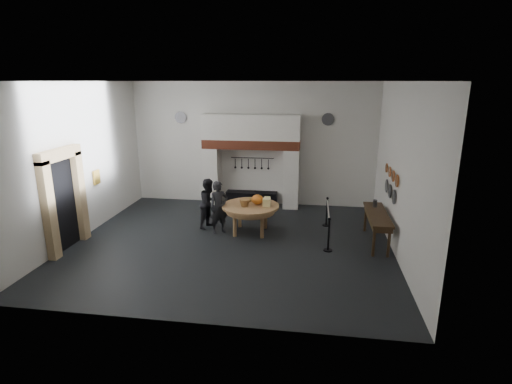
# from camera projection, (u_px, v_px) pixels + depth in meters

# --- Properties ---
(floor) EXTENTS (9.00, 8.00, 0.02)m
(floor) POSITION_uv_depth(u_px,v_px,m) (232.00, 243.00, 11.52)
(floor) COLOR black
(floor) RESTS_ON ground
(ceiling) EXTENTS (9.00, 8.00, 0.02)m
(ceiling) POSITION_uv_depth(u_px,v_px,m) (229.00, 81.00, 10.31)
(ceiling) COLOR silver
(ceiling) RESTS_ON wall_back
(wall_back) EXTENTS (9.00, 0.02, 4.50)m
(wall_back) POSITION_uv_depth(u_px,v_px,m) (253.00, 144.00, 14.72)
(wall_back) COLOR silver
(wall_back) RESTS_ON floor
(wall_front) EXTENTS (9.00, 0.02, 4.50)m
(wall_front) POSITION_uv_depth(u_px,v_px,m) (184.00, 212.00, 7.10)
(wall_front) COLOR silver
(wall_front) RESTS_ON floor
(wall_left) EXTENTS (0.02, 8.00, 4.50)m
(wall_left) POSITION_uv_depth(u_px,v_px,m) (78.00, 162.00, 11.54)
(wall_left) COLOR silver
(wall_left) RESTS_ON floor
(wall_right) EXTENTS (0.02, 8.00, 4.50)m
(wall_right) POSITION_uv_depth(u_px,v_px,m) (401.00, 172.00, 10.29)
(wall_right) COLOR silver
(wall_right) RESTS_ON floor
(chimney_pier_left) EXTENTS (0.55, 0.70, 2.15)m
(chimney_pier_left) POSITION_uv_depth(u_px,v_px,m) (212.00, 176.00, 14.91)
(chimney_pier_left) COLOR silver
(chimney_pier_left) RESTS_ON floor
(chimney_pier_right) EXTENTS (0.55, 0.70, 2.15)m
(chimney_pier_right) POSITION_uv_depth(u_px,v_px,m) (291.00, 179.00, 14.50)
(chimney_pier_right) COLOR silver
(chimney_pier_right) RESTS_ON floor
(hearth_brick_band) EXTENTS (3.50, 0.72, 0.32)m
(hearth_brick_band) POSITION_uv_depth(u_px,v_px,m) (251.00, 144.00, 14.37)
(hearth_brick_band) COLOR #9E442B
(hearth_brick_band) RESTS_ON chimney_pier_left
(chimney_hood) EXTENTS (3.50, 0.70, 0.90)m
(chimney_hood) POSITION_uv_depth(u_px,v_px,m) (251.00, 127.00, 14.21)
(chimney_hood) COLOR silver
(chimney_hood) RESTS_ON hearth_brick_band
(iron_range) EXTENTS (1.90, 0.45, 0.50)m
(iron_range) POSITION_uv_depth(u_px,v_px,m) (252.00, 198.00, 14.99)
(iron_range) COLOR black
(iron_range) RESTS_ON floor
(utensil_rail) EXTENTS (1.60, 0.02, 0.02)m
(utensil_rail) POSITION_uv_depth(u_px,v_px,m) (252.00, 158.00, 14.78)
(utensil_rail) COLOR black
(utensil_rail) RESTS_ON wall_back
(door_recess) EXTENTS (0.04, 1.10, 2.50)m
(door_recess) POSITION_uv_depth(u_px,v_px,m) (63.00, 205.00, 10.85)
(door_recess) COLOR black
(door_recess) RESTS_ON floor
(door_jamb_near) EXTENTS (0.22, 0.30, 2.60)m
(door_jamb_near) POSITION_uv_depth(u_px,v_px,m) (49.00, 211.00, 10.16)
(door_jamb_near) COLOR tan
(door_jamb_near) RESTS_ON floor
(door_jamb_far) EXTENTS (0.22, 0.30, 2.60)m
(door_jamb_far) POSITION_uv_depth(u_px,v_px,m) (80.00, 196.00, 11.49)
(door_jamb_far) COLOR tan
(door_jamb_far) RESTS_ON floor
(door_lintel) EXTENTS (0.22, 1.70, 0.30)m
(door_lintel) POSITION_uv_depth(u_px,v_px,m) (59.00, 154.00, 10.46)
(door_lintel) COLOR tan
(door_lintel) RESTS_ON door_jamb_near
(wall_plaque) EXTENTS (0.05, 0.34, 0.44)m
(wall_plaque) POSITION_uv_depth(u_px,v_px,m) (97.00, 177.00, 12.47)
(wall_plaque) COLOR gold
(wall_plaque) RESTS_ON wall_left
(work_table) EXTENTS (1.78, 1.78, 0.07)m
(work_table) POSITION_uv_depth(u_px,v_px,m) (250.00, 206.00, 12.09)
(work_table) COLOR tan
(work_table) RESTS_ON floor
(pumpkin) EXTENTS (0.36, 0.36, 0.31)m
(pumpkin) POSITION_uv_depth(u_px,v_px,m) (257.00, 200.00, 12.11)
(pumpkin) COLOR orange
(pumpkin) RESTS_ON work_table
(cheese_block_big) EXTENTS (0.22, 0.22, 0.24)m
(cheese_block_big) POSITION_uv_depth(u_px,v_px,m) (267.00, 202.00, 11.93)
(cheese_block_big) COLOR #FFEA98
(cheese_block_big) RESTS_ON work_table
(cheese_block_small) EXTENTS (0.18, 0.18, 0.20)m
(cheese_block_small) POSITION_uv_depth(u_px,v_px,m) (267.00, 200.00, 12.23)
(cheese_block_small) COLOR #EAE88B
(cheese_block_small) RESTS_ON work_table
(wicker_basket) EXTENTS (0.33, 0.33, 0.22)m
(wicker_basket) POSITION_uv_depth(u_px,v_px,m) (245.00, 203.00, 11.93)
(wicker_basket) COLOR brown
(wicker_basket) RESTS_ON work_table
(bread_loaf) EXTENTS (0.31, 0.18, 0.13)m
(bread_loaf) POSITION_uv_depth(u_px,v_px,m) (249.00, 200.00, 12.41)
(bread_loaf) COLOR olive
(bread_loaf) RESTS_ON work_table
(visitor_near) EXTENTS (0.70, 0.67, 1.62)m
(visitor_near) POSITION_uv_depth(u_px,v_px,m) (219.00, 207.00, 12.08)
(visitor_near) COLOR black
(visitor_near) RESTS_ON floor
(visitor_far) EXTENTS (0.84, 0.94, 1.59)m
(visitor_far) POSITION_uv_depth(u_px,v_px,m) (209.00, 203.00, 12.52)
(visitor_far) COLOR black
(visitor_far) RESTS_ON floor
(side_table) EXTENTS (0.55, 2.20, 0.06)m
(side_table) POSITION_uv_depth(u_px,v_px,m) (378.00, 214.00, 11.26)
(side_table) COLOR #3B2A15
(side_table) RESTS_ON floor
(pewter_jug) EXTENTS (0.12, 0.12, 0.22)m
(pewter_jug) POSITION_uv_depth(u_px,v_px,m) (375.00, 203.00, 11.80)
(pewter_jug) COLOR #46454A
(pewter_jug) RESTS_ON side_table
(copper_pan_a) EXTENTS (0.03, 0.34, 0.34)m
(copper_pan_a) POSITION_uv_depth(u_px,v_px,m) (397.00, 181.00, 10.56)
(copper_pan_a) COLOR #C6662D
(copper_pan_a) RESTS_ON wall_right
(copper_pan_b) EXTENTS (0.03, 0.32, 0.32)m
(copper_pan_b) POSITION_uv_depth(u_px,v_px,m) (393.00, 176.00, 11.09)
(copper_pan_b) COLOR #C6662D
(copper_pan_b) RESTS_ON wall_right
(copper_pan_c) EXTENTS (0.03, 0.30, 0.30)m
(copper_pan_c) POSITION_uv_depth(u_px,v_px,m) (390.00, 172.00, 11.61)
(copper_pan_c) COLOR #C6662D
(copper_pan_c) RESTS_ON wall_right
(copper_pan_d) EXTENTS (0.03, 0.28, 0.28)m
(copper_pan_d) POSITION_uv_depth(u_px,v_px,m) (387.00, 168.00, 12.14)
(copper_pan_d) COLOR #C6662D
(copper_pan_d) RESTS_ON wall_right
(pewter_plate_left) EXTENTS (0.03, 0.40, 0.40)m
(pewter_plate_left) POSITION_uv_depth(u_px,v_px,m) (394.00, 197.00, 10.89)
(pewter_plate_left) COLOR #4C4C51
(pewter_plate_left) RESTS_ON wall_right
(pewter_plate_mid) EXTENTS (0.03, 0.40, 0.40)m
(pewter_plate_mid) POSITION_uv_depth(u_px,v_px,m) (390.00, 191.00, 11.46)
(pewter_plate_mid) COLOR #4C4C51
(pewter_plate_mid) RESTS_ON wall_right
(pewter_plate_right) EXTENTS (0.03, 0.40, 0.40)m
(pewter_plate_right) POSITION_uv_depth(u_px,v_px,m) (386.00, 186.00, 12.03)
(pewter_plate_right) COLOR #4C4C51
(pewter_plate_right) RESTS_ON wall_right
(pewter_plate_back_left) EXTENTS (0.44, 0.03, 0.44)m
(pewter_plate_back_left) POSITION_uv_depth(u_px,v_px,m) (181.00, 117.00, 14.81)
(pewter_plate_back_left) COLOR #4C4C51
(pewter_plate_back_left) RESTS_ON wall_back
(pewter_plate_back_right) EXTENTS (0.44, 0.03, 0.44)m
(pewter_plate_back_right) POSITION_uv_depth(u_px,v_px,m) (328.00, 119.00, 14.05)
(pewter_plate_back_right) COLOR #4C4C51
(pewter_plate_back_right) RESTS_ON wall_back
(barrier_post_near) EXTENTS (0.05, 0.05, 0.90)m
(barrier_post_near) POSITION_uv_depth(u_px,v_px,m) (329.00, 235.00, 10.85)
(barrier_post_near) COLOR black
(barrier_post_near) RESTS_ON floor
(barrier_post_far) EXTENTS (0.05, 0.05, 0.90)m
(barrier_post_far) POSITION_uv_depth(u_px,v_px,m) (327.00, 212.00, 12.75)
(barrier_post_far) COLOR black
(barrier_post_far) RESTS_ON floor
(barrier_rope) EXTENTS (0.04, 2.00, 0.04)m
(barrier_rope) POSITION_uv_depth(u_px,v_px,m) (328.00, 210.00, 11.69)
(barrier_rope) COLOR silver
(barrier_rope) RESTS_ON barrier_post_near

